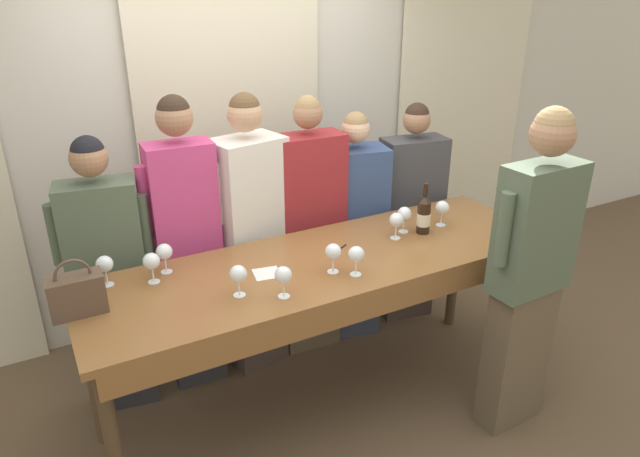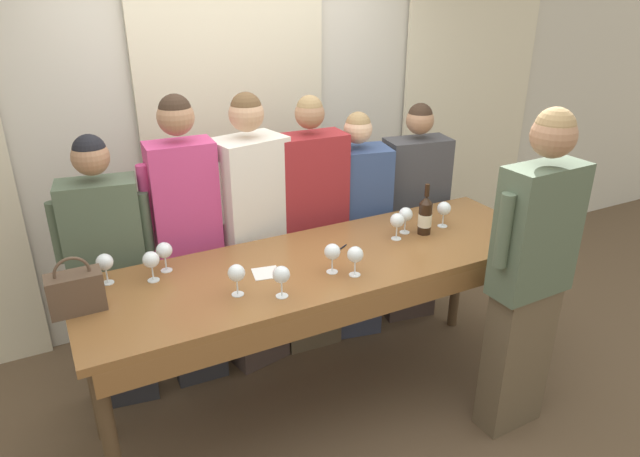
# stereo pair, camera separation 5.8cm
# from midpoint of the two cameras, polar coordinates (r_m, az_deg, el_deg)

# --- Properties ---
(ground_plane) EXTENTS (18.00, 18.00, 0.00)m
(ground_plane) POSITION_cam_midpoint_polar(r_m,az_deg,el_deg) (3.65, 0.16, -16.98)
(ground_plane) COLOR brown
(wall_back) EXTENTS (12.00, 0.06, 2.80)m
(wall_back) POSITION_cam_midpoint_polar(r_m,az_deg,el_deg) (4.19, -9.39, 9.87)
(wall_back) COLOR beige
(wall_back) RESTS_ON ground_plane
(curtain_panel_center) EXTENTS (1.34, 0.03, 2.69)m
(curtain_panel_center) POSITION_cam_midpoint_polar(r_m,az_deg,el_deg) (4.15, -9.03, 8.95)
(curtain_panel_center) COLOR beige
(curtain_panel_center) RESTS_ON ground_plane
(curtain_panel_right) EXTENTS (1.34, 0.03, 2.69)m
(curtain_panel_right) POSITION_cam_midpoint_polar(r_m,az_deg,el_deg) (5.23, 13.70, 11.62)
(curtain_panel_right) COLOR beige
(curtain_panel_right) RESTS_ON ground_plane
(tasting_bar) EXTENTS (2.64, 0.81, 0.98)m
(tasting_bar) POSITION_cam_midpoint_polar(r_m,az_deg,el_deg) (3.13, 0.45, -5.01)
(tasting_bar) COLOR brown
(tasting_bar) RESTS_ON ground_plane
(wine_bottle) EXTENTS (0.08, 0.08, 0.31)m
(wine_bottle) POSITION_cam_midpoint_polar(r_m,az_deg,el_deg) (3.43, 9.87, 1.36)
(wine_bottle) COLOR black
(wine_bottle) RESTS_ON tasting_bar
(handbag) EXTENTS (0.24, 0.12, 0.27)m
(handbag) POSITION_cam_midpoint_polar(r_m,az_deg,el_deg) (2.81, -23.73, -6.01)
(handbag) COLOR brown
(handbag) RESTS_ON tasting_bar
(wine_glass_front_left) EXTENTS (0.08, 0.08, 0.16)m
(wine_glass_front_left) POSITION_cam_midpoint_polar(r_m,az_deg,el_deg) (3.03, -15.84, -2.30)
(wine_glass_front_left) COLOR white
(wine_glass_front_left) RESTS_ON tasting_bar
(wine_glass_front_mid) EXTENTS (0.08, 0.08, 0.16)m
(wine_glass_front_mid) POSITION_cam_midpoint_polar(r_m,az_deg,el_deg) (2.92, 0.76, -2.37)
(wine_glass_front_mid) COLOR white
(wine_glass_front_mid) RESTS_ON tasting_bar
(wine_glass_front_right) EXTENTS (0.08, 0.08, 0.16)m
(wine_glass_front_right) POSITION_cam_midpoint_polar(r_m,az_deg,el_deg) (2.99, -21.26, -3.39)
(wine_glass_front_right) COLOR white
(wine_glass_front_right) RESTS_ON tasting_bar
(wine_glass_center_left) EXTENTS (0.08, 0.08, 0.16)m
(wine_glass_center_left) POSITION_cam_midpoint_polar(r_m,az_deg,el_deg) (3.32, 7.15, 0.82)
(wine_glass_center_left) COLOR white
(wine_glass_center_left) RESTS_ON tasting_bar
(wine_glass_center_mid) EXTENTS (0.08, 0.08, 0.16)m
(wine_glass_center_mid) POSITION_cam_midpoint_polar(r_m,az_deg,el_deg) (2.89, 3.07, -2.64)
(wine_glass_center_mid) COLOR white
(wine_glass_center_mid) RESTS_ON tasting_bar
(wine_glass_center_right) EXTENTS (0.08, 0.08, 0.16)m
(wine_glass_center_right) POSITION_cam_midpoint_polar(r_m,az_deg,el_deg) (2.95, -17.05, -3.20)
(wine_glass_center_right) COLOR white
(wine_glass_center_right) RESTS_ON tasting_bar
(wine_glass_back_left) EXTENTS (0.08, 0.08, 0.16)m
(wine_glass_back_left) POSITION_cam_midpoint_polar(r_m,az_deg,el_deg) (3.45, 17.87, 0.67)
(wine_glass_back_left) COLOR white
(wine_glass_back_left) RESTS_ON tasting_bar
(wine_glass_back_mid) EXTENTS (0.08, 0.08, 0.16)m
(wine_glass_back_mid) POSITION_cam_midpoint_polar(r_m,az_deg,el_deg) (3.55, 11.67, 2.02)
(wine_glass_back_mid) COLOR white
(wine_glass_back_mid) RESTS_ON tasting_bar
(wine_glass_back_right) EXTENTS (0.08, 0.08, 0.16)m
(wine_glass_back_right) POSITION_cam_midpoint_polar(r_m,az_deg,el_deg) (2.70, -4.31, -4.72)
(wine_glass_back_right) COLOR white
(wine_glass_back_right) RESTS_ON tasting_bar
(wine_glass_near_host) EXTENTS (0.08, 0.08, 0.16)m
(wine_glass_near_host) POSITION_cam_midpoint_polar(r_m,az_deg,el_deg) (2.74, -8.79, -4.55)
(wine_glass_near_host) COLOR white
(wine_glass_near_host) RESTS_ON tasting_bar
(wine_glass_by_bottle) EXTENTS (0.08, 0.08, 0.16)m
(wine_glass_by_bottle) POSITION_cam_midpoint_polar(r_m,az_deg,el_deg) (3.42, 7.96, 1.42)
(wine_glass_by_bottle) COLOR white
(wine_glass_by_bottle) RESTS_ON tasting_bar
(napkin) EXTENTS (0.16, 0.16, 0.00)m
(napkin) POSITION_cam_midpoint_polar(r_m,az_deg,el_deg) (2.97, -5.91, -4.49)
(napkin) COLOR white
(napkin) RESTS_ON tasting_bar
(pen) EXTENTS (0.11, 0.07, 0.01)m
(pen) POSITION_cam_midpoint_polar(r_m,az_deg,el_deg) (3.21, 1.53, -2.01)
(pen) COLOR black
(pen) RESTS_ON tasting_bar
(guest_olive_jacket) EXTENTS (0.53, 0.28, 1.66)m
(guest_olive_jacket) POSITION_cam_midpoint_polar(r_m,az_deg,el_deg) (3.42, -20.82, -4.56)
(guest_olive_jacket) COLOR #28282D
(guest_olive_jacket) RESTS_ON ground_plane
(guest_pink_top) EXTENTS (0.49, 0.23, 1.82)m
(guest_pink_top) POSITION_cam_midpoint_polar(r_m,az_deg,el_deg) (3.44, -13.61, -1.49)
(guest_pink_top) COLOR #28282D
(guest_pink_top) RESTS_ON ground_plane
(guest_cream_sweater) EXTENTS (0.53, 0.36, 1.80)m
(guest_cream_sweater) POSITION_cam_midpoint_polar(r_m,az_deg,el_deg) (3.57, -7.35, -0.81)
(guest_cream_sweater) COLOR #473833
(guest_cream_sweater) RESTS_ON ground_plane
(guest_striped_shirt) EXTENTS (0.56, 0.25, 1.75)m
(guest_striped_shirt) POSITION_cam_midpoint_polar(r_m,az_deg,el_deg) (3.73, -1.58, 0.03)
(guest_striped_shirt) COLOR brown
(guest_striped_shirt) RESTS_ON ground_plane
(guest_navy_coat) EXTENTS (0.54, 0.34, 1.61)m
(guest_navy_coat) POSITION_cam_midpoint_polar(r_m,az_deg,el_deg) (3.91, 2.90, -0.02)
(guest_navy_coat) COLOR #383D51
(guest_navy_coat) RESTS_ON ground_plane
(guest_beige_cap) EXTENTS (0.56, 0.30, 1.62)m
(guest_beige_cap) POSITION_cam_midpoint_polar(r_m,az_deg,el_deg) (4.16, 8.62, 1.44)
(guest_beige_cap) COLOR #473833
(guest_beige_cap) RESTS_ON ground_plane
(host_pouring) EXTENTS (0.55, 0.22, 1.84)m
(host_pouring) POSITION_cam_midpoint_polar(r_m,az_deg,el_deg) (3.18, 19.73, -4.19)
(host_pouring) COLOR brown
(host_pouring) RESTS_ON ground_plane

